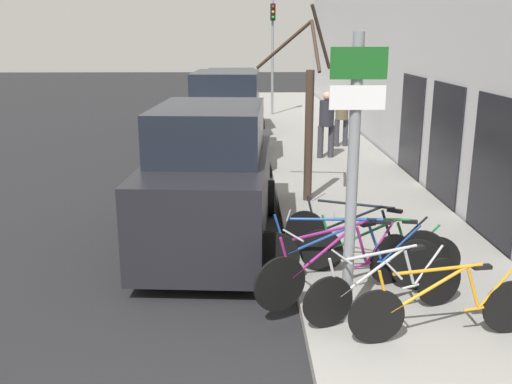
% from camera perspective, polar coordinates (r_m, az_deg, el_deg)
% --- Properties ---
extents(ground_plane, '(80.00, 80.00, 0.00)m').
position_cam_1_polar(ground_plane, '(14.60, -2.46, 2.27)').
color(ground_plane, black).
extents(sidewalk_curb, '(3.20, 32.00, 0.15)m').
position_cam_1_polar(sidewalk_curb, '(17.47, 6.32, 4.62)').
color(sidewalk_curb, gray).
rests_on(sidewalk_curb, ground).
extents(building_facade, '(0.23, 32.00, 6.50)m').
position_cam_1_polar(building_facade, '(17.41, 12.58, 14.76)').
color(building_facade, '#BCBCC1').
rests_on(building_facade, ground).
extents(signpost, '(0.58, 0.14, 3.20)m').
position_cam_1_polar(signpost, '(6.17, 9.65, 1.85)').
color(signpost, gray).
rests_on(signpost, sidewalk_curb).
extents(bicycle_0, '(2.11, 0.45, 0.85)m').
position_cam_1_polar(bicycle_0, '(6.52, 18.34, -10.86)').
color(bicycle_0, black).
rests_on(bicycle_0, sidewalk_curb).
extents(bicycle_1, '(2.00, 0.78, 0.84)m').
position_cam_1_polar(bicycle_1, '(6.82, 12.88, -9.25)').
color(bicycle_1, black).
rests_on(bicycle_1, sidewalk_curb).
extents(bicycle_2, '(2.13, 1.08, 0.94)m').
position_cam_1_polar(bicycle_2, '(7.19, 8.27, -7.40)').
color(bicycle_2, black).
rests_on(bicycle_2, sidewalk_curb).
extents(bicycle_3, '(2.49, 0.59, 0.94)m').
position_cam_1_polar(bicycle_3, '(7.51, 8.85, -6.36)').
color(bicycle_3, black).
rests_on(bicycle_3, sidewalk_curb).
extents(bicycle_4, '(2.10, 0.58, 0.83)m').
position_cam_1_polar(bicycle_4, '(7.91, 12.13, -5.71)').
color(bicycle_4, black).
rests_on(bicycle_4, sidewalk_curb).
extents(bicycle_5, '(2.07, 1.29, 0.95)m').
position_cam_1_polar(bicycle_5, '(8.14, 10.59, -4.71)').
color(bicycle_5, black).
rests_on(bicycle_5, sidewalk_curb).
extents(parked_car_0, '(2.24, 4.80, 2.27)m').
position_cam_1_polar(parked_car_0, '(9.27, -4.47, 1.20)').
color(parked_car_0, black).
rests_on(parked_car_0, ground).
extents(parked_car_1, '(2.20, 4.55, 2.42)m').
position_cam_1_polar(parked_car_1, '(15.12, -2.90, 6.96)').
color(parked_car_1, silver).
rests_on(parked_car_1, ground).
extents(parked_car_2, '(2.17, 4.42, 2.19)m').
position_cam_1_polar(parked_car_2, '(20.10, -2.40, 8.76)').
color(parked_car_2, '#51565B').
rests_on(parked_car_2, ground).
extents(pedestrian_near, '(0.45, 0.39, 1.75)m').
position_cam_1_polar(pedestrian_near, '(15.26, 7.06, 7.17)').
color(pedestrian_near, '#333338').
rests_on(pedestrian_near, sidewalk_curb).
extents(pedestrian_far, '(0.42, 0.36, 1.63)m').
position_cam_1_polar(pedestrian_far, '(16.96, 8.58, 7.70)').
color(pedestrian_far, '#333338').
rests_on(pedestrian_far, sidewalk_curb).
extents(street_tree, '(1.49, 1.48, 3.73)m').
position_cam_1_polar(street_tree, '(11.09, 5.22, 7.35)').
color(street_tree, '#3D2D23').
rests_on(street_tree, sidewalk_curb).
extents(traffic_light, '(0.20, 0.30, 4.50)m').
position_cam_1_polar(traffic_light, '(23.65, 1.67, 14.71)').
color(traffic_light, gray).
rests_on(traffic_light, sidewalk_curb).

